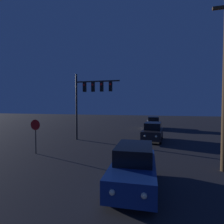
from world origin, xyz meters
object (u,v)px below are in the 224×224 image
at_px(car_far, 153,123).
at_px(car_mid, 153,132).
at_px(traffic_signal_mast, 89,94).
at_px(stop_sign, 35,130).
at_px(car_near, 134,166).

bearing_deg(car_far, car_mid, -92.12).
height_order(car_far, traffic_signal_mast, traffic_signal_mast).
bearing_deg(car_far, stop_sign, -119.21).
xyz_separation_m(car_mid, stop_sign, (-7.76, -6.60, 0.79)).
bearing_deg(stop_sign, car_near, -24.26).
xyz_separation_m(traffic_signal_mast, stop_sign, (-1.87, -5.33, -2.78)).
relative_size(car_mid, traffic_signal_mast, 0.67).
bearing_deg(car_far, traffic_signal_mast, -122.57).
distance_m(car_far, stop_sign, 17.28).
height_order(car_far, stop_sign, stop_sign).
bearing_deg(car_far, car_near, -94.24).
xyz_separation_m(car_far, stop_sign, (-7.63, -15.48, 0.79)).
xyz_separation_m(car_near, stop_sign, (-7.22, 3.25, 0.79)).
relative_size(car_mid, stop_sign, 1.80).
bearing_deg(car_near, traffic_signal_mast, -60.36).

